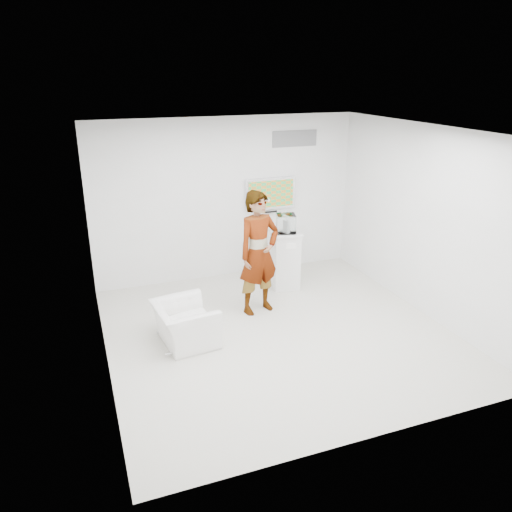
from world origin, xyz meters
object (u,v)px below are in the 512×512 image
at_px(tv, 270,193).
at_px(armchair, 185,324).
at_px(person, 259,253).
at_px(pedestal, 285,260).
at_px(floor_uplight, 267,265).

relative_size(tv, armchair, 1.08).
bearing_deg(person, tv, 47.63).
xyz_separation_m(person, pedestal, (0.79, 0.73, -0.49)).
height_order(person, armchair, person).
height_order(tv, floor_uplight, tv).
bearing_deg(floor_uplight, person, -116.14).
bearing_deg(pedestal, floor_uplight, 92.08).
distance_m(pedestal, floor_uplight, 0.91).
distance_m(person, pedestal, 1.18).
bearing_deg(armchair, person, -72.88).
relative_size(person, pedestal, 1.92).
height_order(person, floor_uplight, person).
xyz_separation_m(tv, pedestal, (-0.06, -0.91, -1.02)).
bearing_deg(tv, pedestal, -94.03).
height_order(armchair, floor_uplight, armchair).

